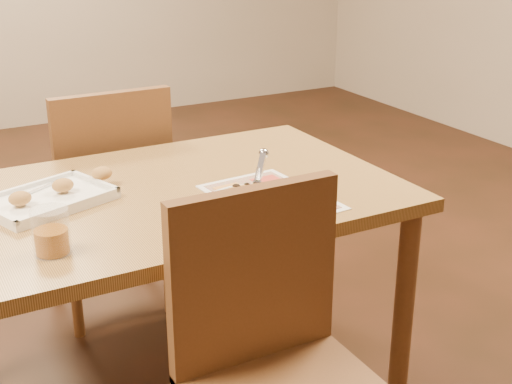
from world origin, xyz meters
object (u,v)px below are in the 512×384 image
chair_far (109,177)px  pizza (255,202)px  chair_near (273,338)px  glass_tumbler (51,234)px  appetizer_tray (51,198)px  pizza_cutter (260,173)px  plate (256,207)px  dining_table (171,218)px  menu (270,197)px

chair_far → pizza: bearing=99.6°
chair_near → glass_tumbler: (-0.39, 0.35, 0.20)m
pizza → appetizer_tray: 0.56m
pizza_cutter → glass_tumbler: bearing=131.5°
plate → appetizer_tray: size_ratio=0.76×
dining_table → appetizer_tray: appetizer_tray is taller
pizza_cutter → appetizer_tray: size_ratio=0.35×
plate → appetizer_tray: 0.56m
chair_near → glass_tumbler: bearing=138.0°
pizza → appetizer_tray: appetizer_tray is taller
dining_table → glass_tumbler: glass_tumbler is taller
chair_far → pizza: (0.14, -0.85, 0.18)m
chair_near → menu: (0.23, 0.41, 0.16)m
menu → dining_table: bearing=140.4°
plate → chair_near: bearing=-112.8°
menu → chair_near: bearing=-118.7°
plate → menu: (0.08, 0.06, -0.01)m
appetizer_tray → pizza: bearing=-34.5°
glass_tumbler → menu: bearing=5.7°
chair_far → glass_tumbler: 0.96m
plate → pizza: (-0.01, -0.01, 0.02)m
chair_near → pizza_cutter: 0.50m
glass_tumbler → appetizer_tray: bearing=77.1°
plate → pizza_cutter: (0.03, 0.04, 0.08)m
pizza_cutter → appetizer_tray: bearing=98.7°
chair_near → appetizer_tray: bearing=115.6°
chair_near → glass_tumbler: chair_near is taller
pizza_cutter → glass_tumbler: (-0.57, -0.04, -0.04)m
chair_near → pizza: size_ratio=2.29×
chair_far → plate: (0.15, -0.84, 0.16)m
glass_tumbler → chair_far: bearing=65.3°
chair_far → glass_tumbler: (-0.39, -0.85, 0.20)m
chair_far → plate: 0.87m
chair_far → menu: 0.84m
glass_tumbler → chair_near: bearing=-42.0°
dining_table → pizza_cutter: pizza_cutter is taller
chair_near → chair_far: (-0.00, 1.20, 0.00)m
chair_far → dining_table: bearing=90.0°
pizza_cutter → menu: 0.10m
chair_far → appetizer_tray: bearing=59.2°
dining_table → plate: bearing=-58.2°
pizza → appetizer_tray: size_ratio=0.52×
pizza → menu: (0.08, 0.07, -0.02)m
dining_table → appetizer_tray: 0.34m
dining_table → menu: bearing=-39.6°
pizza → appetizer_tray: bearing=145.5°
menu → pizza_cutter: bearing=-157.1°
chair_far → plate: size_ratio=1.57×
glass_tumbler → menu: size_ratio=0.29×
pizza → pizza_cutter: bearing=50.9°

